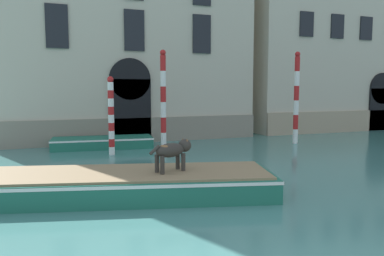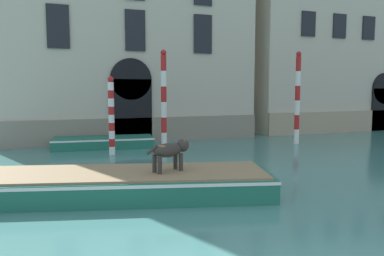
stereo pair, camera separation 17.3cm
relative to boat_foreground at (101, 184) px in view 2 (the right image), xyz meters
name	(u,v)px [view 2 (the right image)]	position (x,y,z in m)	size (l,w,h in m)	color
palazzo_right	(337,11)	(18.31, 12.60, 8.11)	(14.71, 6.13, 16.96)	#BCB29E
boat_foreground	(101,184)	(0.00, 0.00, 0.00)	(9.32, 4.56, 0.66)	#1E6651
dog_on_deck	(171,150)	(1.78, -0.51, 0.87)	(1.26, 0.62, 0.86)	#332D28
boat_moored_near_palazzo	(104,142)	(1.05, 8.36, -0.08)	(4.86, 2.13, 0.52)	#1E6651
mooring_pole_0	(164,99)	(3.81, 7.39, 2.01)	(0.28, 0.28, 4.69)	white
mooring_pole_1	(111,115)	(1.17, 6.33, 1.36)	(0.26, 0.26, 3.38)	white
mooring_pole_2	(297,98)	(10.67, 6.37, 2.04)	(0.27, 0.27, 4.74)	white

